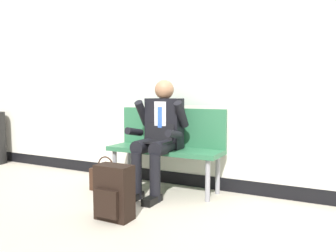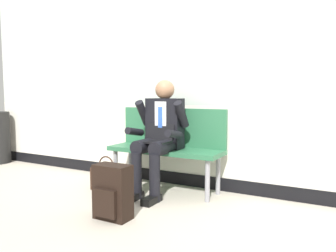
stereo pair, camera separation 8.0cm
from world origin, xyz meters
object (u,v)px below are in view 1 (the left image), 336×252
object	(u,v)px
bench_with_person	(168,142)
person_seated	(159,134)
handbag	(106,179)
backpack	(114,193)

from	to	relation	value
bench_with_person	person_seated	bearing A→B (deg)	-90.00
handbag	bench_with_person	bearing A→B (deg)	36.83
bench_with_person	person_seated	world-z (taller)	person_seated
backpack	handbag	bearing A→B (deg)	132.76
bench_with_person	backpack	xyz separation A→B (m)	(0.03, -1.05, -0.31)
bench_with_person	person_seated	distance (m)	0.23
bench_with_person	handbag	world-z (taller)	bench_with_person
backpack	person_seated	bearing A→B (deg)	92.23
bench_with_person	backpack	bearing A→B (deg)	-88.20
person_seated	backpack	world-z (taller)	person_seated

